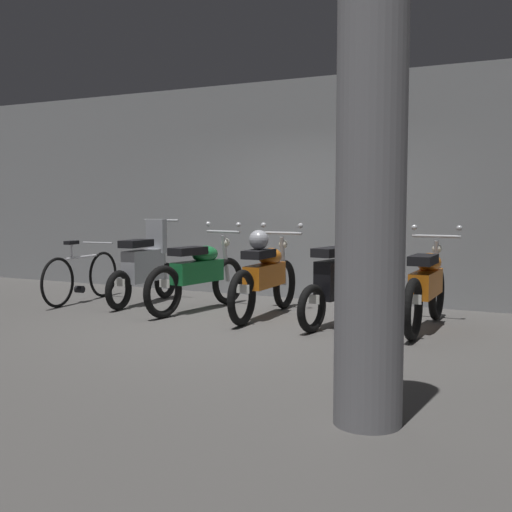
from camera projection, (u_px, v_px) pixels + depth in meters
ground_plane at (237, 327)px, 7.20m from camera, size 80.00×80.00×0.00m
back_wall at (315, 190)px, 9.27m from camera, size 16.00×0.30×3.19m
motorbike_slot_0 at (145, 266)px, 8.85m from camera, size 0.56×1.68×1.18m
motorbike_slot_1 at (199, 273)px, 8.28m from camera, size 0.58×1.94×1.15m
motorbike_slot_2 at (265, 274)px, 7.83m from camera, size 0.59×1.95×1.15m
motorbike_slot_3 at (340, 279)px, 7.35m from camera, size 0.58×1.67×1.29m
motorbike_slot_4 at (426, 285)px, 7.06m from camera, size 0.59×1.95×1.15m
bicycle at (81, 277)px, 9.01m from camera, size 0.50×1.73×0.89m
support_pillar at (371, 172)px, 3.93m from camera, size 0.44×0.44×3.19m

